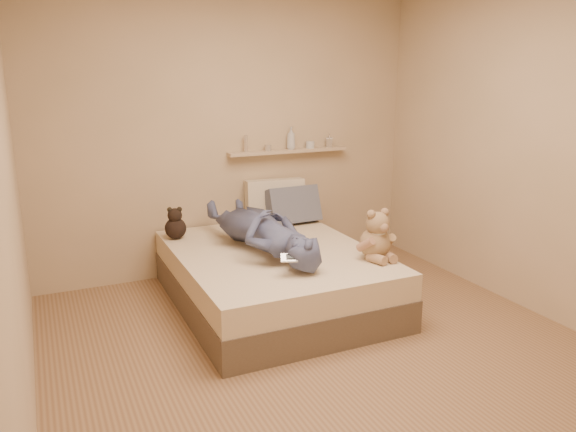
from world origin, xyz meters
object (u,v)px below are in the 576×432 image
pillow_cream (275,201)px  pillow_grey (293,205)px  wall_shelf (289,151)px  game_console (292,258)px  dark_plush (175,225)px  person (262,229)px  bed (274,277)px  teddy_bear (377,238)px

pillow_cream → pillow_grey: size_ratio=1.10×
pillow_cream → wall_shelf: bearing=24.0°
game_console → dark_plush: bearing=112.4°
dark_plush → person: 0.82m
bed → pillow_grey: 0.94m
game_console → wall_shelf: size_ratio=0.14×
game_console → teddy_bear: size_ratio=0.43×
person → game_console: bearing=81.1°
pillow_cream → person: size_ratio=0.38×
bed → person: size_ratio=1.30×
bed → pillow_cream: (0.37, 0.83, 0.43)m
teddy_bear → wall_shelf: wall_shelf is taller
pillow_grey → game_console: bearing=-115.5°
pillow_cream → person: pillow_cream is taller
pillow_cream → pillow_grey: 0.19m
pillow_grey → wall_shelf: wall_shelf is taller
teddy_bear → person: (-0.71, 0.56, 0.01)m
game_console → pillow_cream: pillow_cream is taller
teddy_bear → wall_shelf: 1.51m
teddy_bear → pillow_grey: bearing=96.1°
bed → wall_shelf: size_ratio=1.58×
game_console → wall_shelf: (0.66, 1.51, 0.51)m
teddy_bear → bed: bearing=140.6°
game_console → teddy_bear: teddy_bear is taller
teddy_bear → game_console: bearing=-173.6°
teddy_bear → wall_shelf: bearing=93.2°
dark_plush → wall_shelf: size_ratio=0.23×
bed → wall_shelf: bearing=58.8°
pillow_cream → wall_shelf: 0.49m
pillow_grey → bed: bearing=-125.9°
pillow_grey → wall_shelf: bearing=76.9°
game_console → teddy_bear: 0.75m
bed → dark_plush: size_ratio=6.77×
game_console → pillow_grey: 1.43m
bed → pillow_grey: pillow_grey is taller
dark_plush → game_console: bearing=-67.6°
pillow_grey → wall_shelf: (0.05, 0.22, 0.48)m
wall_shelf → teddy_bear: bearing=-86.8°
wall_shelf → game_console: bearing=-113.8°
wall_shelf → person: bearing=-126.1°
person → wall_shelf: (0.63, 0.86, 0.47)m
teddy_bear → pillow_cream: size_ratio=0.72×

